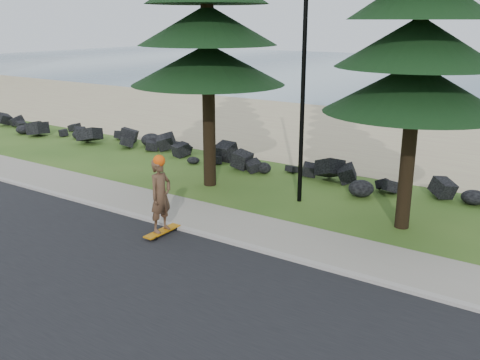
{
  "coord_description": "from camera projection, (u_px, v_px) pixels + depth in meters",
  "views": [
    {
      "loc": [
        7.63,
        -11.57,
        5.68
      ],
      "look_at": [
        -0.18,
        0.0,
        1.48
      ],
      "focal_mm": 40.0,
      "sensor_mm": 36.0,
      "label": 1
    }
  ],
  "objects": [
    {
      "name": "road",
      "position": [
        128.0,
        298.0,
        11.33
      ],
      "size": [
        160.0,
        7.0,
        0.02
      ],
      "primitive_type": "cube",
      "color": "black",
      "rests_on": "ground"
    },
    {
      "name": "beach_sand",
      "position": [
        407.0,
        139.0,
        26.41
      ],
      "size": [
        160.0,
        15.0,
        0.01
      ],
      "primitive_type": "cube",
      "color": "tan",
      "rests_on": "ground"
    },
    {
      "name": "ground",
      "position": [
        245.0,
        232.0,
        14.91
      ],
      "size": [
        160.0,
        160.0,
        0.0
      ],
      "primitive_type": "plane",
      "color": "#30541A",
      "rests_on": "ground"
    },
    {
      "name": "kerb",
      "position": [
        227.0,
        241.0,
        14.18
      ],
      "size": [
        160.0,
        0.2,
        0.1
      ],
      "primitive_type": "cube",
      "color": "#AEA69D",
      "rests_on": "ground"
    },
    {
      "name": "skateboarder",
      "position": [
        161.0,
        196.0,
        14.36
      ],
      "size": [
        0.49,
        1.21,
        2.25
      ],
      "rotation": [
        0.0,
        0.0,
        1.58
      ],
      "color": "#C0730B",
      "rests_on": "ground"
    },
    {
      "name": "lamp_post",
      "position": [
        304.0,
        72.0,
        16.25
      ],
      "size": [
        0.25,
        0.14,
        8.14
      ],
      "color": "black",
      "rests_on": "ground"
    },
    {
      "name": "sidewalk",
      "position": [
        249.0,
        228.0,
        15.05
      ],
      "size": [
        160.0,
        2.0,
        0.08
      ],
      "primitive_type": "cube",
      "color": "gray",
      "rests_on": "ground"
    },
    {
      "name": "seawall_boulders",
      "position": [
        330.0,
        183.0,
        19.35
      ],
      "size": [
        60.0,
        2.4,
        1.1
      ],
      "primitive_type": null,
      "color": "black",
      "rests_on": "ground"
    }
  ]
}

